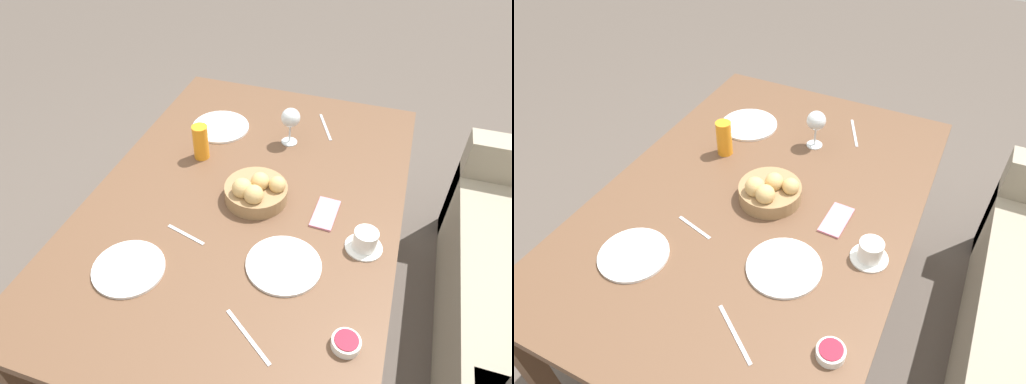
% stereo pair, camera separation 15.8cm
% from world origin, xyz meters
% --- Properties ---
extents(ground_plane, '(10.00, 10.00, 0.00)m').
position_xyz_m(ground_plane, '(0.00, 0.00, 0.00)').
color(ground_plane, '#564C44').
extents(dining_table, '(1.55, 1.07, 0.76)m').
position_xyz_m(dining_table, '(0.00, 0.00, 0.67)').
color(dining_table, brown).
rests_on(dining_table, ground_plane).
extents(bread_basket, '(0.22, 0.22, 0.11)m').
position_xyz_m(bread_basket, '(-0.01, 0.04, 0.80)').
color(bread_basket, '#99754C').
rests_on(bread_basket, dining_table).
extents(plate_near_left, '(0.24, 0.24, 0.01)m').
position_xyz_m(plate_near_left, '(-0.39, -0.25, 0.76)').
color(plate_near_left, white).
rests_on(plate_near_left, dining_table).
extents(plate_near_right, '(0.22, 0.22, 0.01)m').
position_xyz_m(plate_near_right, '(0.40, -0.23, 0.76)').
color(plate_near_right, white).
rests_on(plate_near_right, dining_table).
extents(plate_far_center, '(0.23, 0.23, 0.01)m').
position_xyz_m(plate_far_center, '(0.25, 0.21, 0.76)').
color(plate_far_center, white).
rests_on(plate_far_center, dining_table).
extents(juice_glass, '(0.06, 0.06, 0.14)m').
position_xyz_m(juice_glass, '(-0.18, -0.24, 0.82)').
color(juice_glass, orange).
rests_on(juice_glass, dining_table).
extents(wine_glass, '(0.08, 0.08, 0.16)m').
position_xyz_m(wine_glass, '(-0.38, 0.06, 0.87)').
color(wine_glass, silver).
rests_on(wine_glass, dining_table).
extents(coffee_cup, '(0.12, 0.12, 0.07)m').
position_xyz_m(coffee_cup, '(0.10, 0.43, 0.79)').
color(coffee_cup, white).
rests_on(coffee_cup, dining_table).
extents(jam_bowl_berry, '(0.08, 0.08, 0.03)m').
position_xyz_m(jam_bowl_berry, '(0.45, 0.43, 0.77)').
color(jam_bowl_berry, white).
rests_on(jam_bowl_berry, dining_table).
extents(fork_silver, '(0.13, 0.16, 0.00)m').
position_xyz_m(fork_silver, '(0.50, 0.18, 0.76)').
color(fork_silver, '#B7B7BC').
rests_on(fork_silver, dining_table).
extents(knife_silver, '(0.18, 0.09, 0.00)m').
position_xyz_m(knife_silver, '(-0.53, 0.17, 0.76)').
color(knife_silver, '#B7B7BC').
rests_on(knife_silver, dining_table).
extents(spoon_coffee, '(0.05, 0.15, 0.00)m').
position_xyz_m(spoon_coffee, '(0.22, -0.13, 0.76)').
color(spoon_coffee, '#B7B7BC').
rests_on(spoon_coffee, dining_table).
extents(cell_phone, '(0.15, 0.08, 0.01)m').
position_xyz_m(cell_phone, '(-0.01, 0.28, 0.76)').
color(cell_phone, pink).
rests_on(cell_phone, dining_table).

